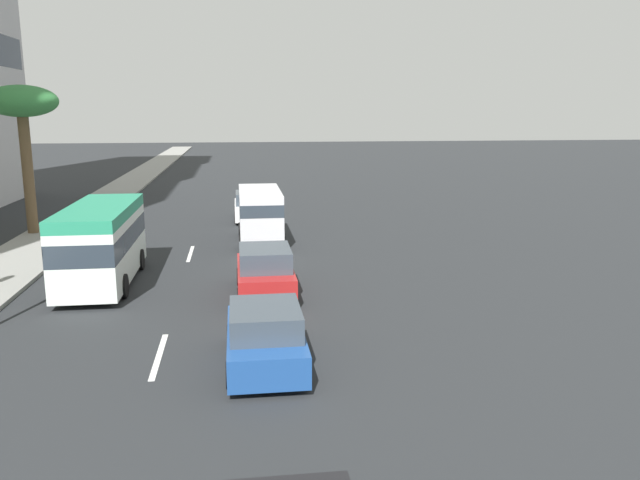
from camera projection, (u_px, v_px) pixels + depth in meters
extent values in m
plane|color=#26282B|center=(197.00, 231.00, 33.58)|extent=(198.00, 198.00, 0.00)
cube|color=gray|center=(57.00, 233.00, 32.62)|extent=(162.00, 3.36, 0.15)
cube|color=silver|center=(159.00, 356.00, 16.49)|extent=(3.20, 0.16, 0.01)
cube|color=silver|center=(190.00, 254.00, 28.30)|extent=(3.20, 0.16, 0.01)
cube|color=silver|center=(260.00, 214.00, 30.54)|extent=(5.32, 1.97, 2.40)
cube|color=#2D3842|center=(260.00, 203.00, 30.44)|extent=(5.33, 1.98, 0.58)
cylinder|color=black|center=(241.00, 229.00, 32.18)|extent=(0.72, 0.24, 0.72)
cylinder|color=black|center=(277.00, 229.00, 32.42)|extent=(0.72, 0.24, 0.72)
cylinder|color=black|center=(242.00, 242.00, 29.08)|extent=(0.72, 0.24, 0.72)
cylinder|color=black|center=(282.00, 241.00, 29.32)|extent=(0.72, 0.24, 0.72)
cube|color=silver|center=(102.00, 248.00, 23.15)|extent=(6.84, 2.18, 2.28)
cube|color=#268C66|center=(99.00, 212.00, 22.88)|extent=(6.84, 2.18, 0.43)
cube|color=#28333D|center=(101.00, 236.00, 23.06)|extent=(6.86, 2.19, 0.76)
cylinder|color=black|center=(123.00, 286.00, 21.55)|extent=(0.84, 0.26, 0.84)
cylinder|color=black|center=(60.00, 288.00, 21.28)|extent=(0.84, 0.26, 0.84)
cylinder|color=black|center=(140.00, 260.00, 25.41)|extent=(0.84, 0.26, 0.84)
cylinder|color=black|center=(87.00, 261.00, 25.14)|extent=(0.84, 0.26, 0.84)
cube|color=#1E478C|center=(265.00, 343.00, 15.84)|extent=(4.10, 1.89, 0.78)
cube|color=#38424C|center=(265.00, 319.00, 15.50)|extent=(2.25, 1.74, 0.64)
cylinder|color=black|center=(231.00, 337.00, 17.01)|extent=(0.64, 0.22, 0.64)
cylinder|color=black|center=(295.00, 334.00, 17.23)|extent=(0.64, 0.22, 0.64)
cylinder|color=black|center=(231.00, 375.00, 14.54)|extent=(0.64, 0.22, 0.64)
cylinder|color=black|center=(305.00, 371.00, 14.77)|extent=(0.64, 0.22, 0.64)
cube|color=white|center=(251.00, 210.00, 37.20)|extent=(4.45, 1.88, 0.82)
cube|color=#38424C|center=(251.00, 198.00, 36.83)|extent=(2.45, 1.73, 0.67)
cylinder|color=black|center=(236.00, 211.00, 38.48)|extent=(0.64, 0.22, 0.64)
cylinder|color=black|center=(264.00, 210.00, 38.70)|extent=(0.64, 0.22, 0.64)
cylinder|color=black|center=(236.00, 218.00, 35.80)|extent=(0.64, 0.22, 0.64)
cylinder|color=black|center=(267.00, 218.00, 36.02)|extent=(0.64, 0.22, 0.64)
cube|color=#A51E1E|center=(265.00, 278.00, 21.94)|extent=(4.30, 1.90, 0.85)
cube|color=#38424C|center=(265.00, 258.00, 21.57)|extent=(2.36, 1.75, 0.70)
cylinder|color=black|center=(240.00, 277.00, 23.18)|extent=(0.64, 0.22, 0.64)
cylinder|color=black|center=(287.00, 275.00, 23.40)|extent=(0.64, 0.22, 0.64)
cylinder|color=black|center=(241.00, 297.00, 20.59)|extent=(0.64, 0.22, 0.64)
cylinder|color=black|center=(293.00, 295.00, 20.82)|extent=(0.64, 0.22, 0.64)
cylinder|color=brown|center=(28.00, 173.00, 31.87)|extent=(0.54, 0.54, 6.15)
ellipsoid|color=#388442|center=(21.00, 101.00, 31.14)|extent=(3.53, 3.53, 1.59)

